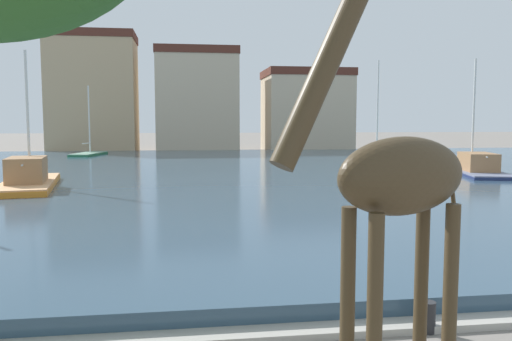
% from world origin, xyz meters
% --- Properties ---
extents(harbor_water, '(77.10, 45.22, 0.41)m').
position_xyz_m(harbor_water, '(0.00, 31.05, 0.21)').
color(harbor_water, '#334C60').
rests_on(harbor_water, ground).
extents(quay_edge_coping, '(77.10, 0.50, 0.12)m').
position_xyz_m(quay_edge_coping, '(0.00, 8.19, 0.06)').
color(quay_edge_coping, '#ADA89E').
rests_on(quay_edge_coping, ground).
extents(giraffe_statue, '(2.84, 1.52, 5.14)m').
position_xyz_m(giraffe_statue, '(1.47, 6.10, 2.62)').
color(giraffe_statue, '#42331E').
rests_on(giraffe_statue, ground).
extents(sailboat_orange, '(3.21, 8.22, 6.49)m').
position_xyz_m(sailboat_orange, '(-7.73, 25.05, 0.57)').
color(sailboat_orange, orange).
rests_on(sailboat_orange, ground).
extents(sailboat_navy, '(4.26, 9.04, 6.87)m').
position_xyz_m(sailboat_navy, '(15.61, 28.16, 0.51)').
color(sailboat_navy, navy).
rests_on(sailboat_navy, ground).
extents(sailboat_teal, '(4.69, 8.92, 7.89)m').
position_xyz_m(sailboat_teal, '(13.71, 38.09, 0.40)').
color(sailboat_teal, teal).
rests_on(sailboat_teal, ground).
extents(sailboat_green, '(2.66, 5.97, 6.40)m').
position_xyz_m(sailboat_green, '(-8.80, 47.30, 0.35)').
color(sailboat_green, '#236B42').
rests_on(sailboat_green, ground).
extents(mooring_bollard, '(0.24, 0.24, 0.50)m').
position_xyz_m(mooring_bollard, '(2.94, 8.04, 0.25)').
color(mooring_bollard, '#232326').
rests_on(mooring_bollard, ground).
extents(townhouse_tall_gabled, '(8.79, 6.29, 12.35)m').
position_xyz_m(townhouse_tall_gabled, '(-9.88, 56.42, 6.19)').
color(townhouse_tall_gabled, tan).
rests_on(townhouse_tall_gabled, ground).
extents(townhouse_end_terrace, '(8.59, 7.03, 10.92)m').
position_xyz_m(townhouse_end_terrace, '(0.72, 56.50, 5.47)').
color(townhouse_end_terrace, '#C6B293').
rests_on(townhouse_end_terrace, ground).
extents(townhouse_narrow_midrow, '(9.13, 7.46, 8.87)m').
position_xyz_m(townhouse_narrow_midrow, '(12.59, 56.28, 4.45)').
color(townhouse_narrow_midrow, '#C6B293').
rests_on(townhouse_narrow_midrow, ground).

